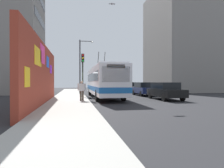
{
  "coord_description": "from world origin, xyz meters",
  "views": [
    {
      "loc": [
        -18.89,
        1.19,
        1.62
      ],
      "look_at": [
        1.03,
        -2.58,
        1.42
      ],
      "focal_mm": 32.23,
      "sensor_mm": 36.0,
      "label": 1
    }
  ],
  "objects_px": {
    "city_bus": "(104,81)",
    "street_lamp": "(81,63)",
    "parked_car_navy": "(144,89)",
    "pedestrian_at_curb": "(82,89)",
    "parked_car_silver": "(131,87)",
    "traffic_light": "(83,68)",
    "parked_car_black": "(165,91)"
  },
  "relations": [
    {
      "from": "traffic_light",
      "to": "street_lamp",
      "type": "height_order",
      "value": "street_lamp"
    },
    {
      "from": "parked_car_silver",
      "to": "pedestrian_at_curb",
      "type": "xyz_separation_m",
      "value": [
        -12.22,
        7.6,
        0.22
      ]
    },
    {
      "from": "parked_car_black",
      "to": "traffic_light",
      "type": "height_order",
      "value": "traffic_light"
    },
    {
      "from": "traffic_light",
      "to": "parked_car_silver",
      "type": "bearing_deg",
      "value": -42.0
    },
    {
      "from": "city_bus",
      "to": "street_lamp",
      "type": "xyz_separation_m",
      "value": [
        5.45,
        2.06,
        2.32
      ]
    },
    {
      "from": "parked_car_navy",
      "to": "street_lamp",
      "type": "bearing_deg",
      "value": 66.0
    },
    {
      "from": "parked_car_silver",
      "to": "street_lamp",
      "type": "height_order",
      "value": "street_lamp"
    },
    {
      "from": "parked_car_navy",
      "to": "parked_car_silver",
      "type": "relative_size",
      "value": 0.93
    },
    {
      "from": "parked_car_silver",
      "to": "pedestrian_at_curb",
      "type": "relative_size",
      "value": 2.91
    },
    {
      "from": "city_bus",
      "to": "street_lamp",
      "type": "height_order",
      "value": "street_lamp"
    },
    {
      "from": "city_bus",
      "to": "parked_car_black",
      "type": "height_order",
      "value": "city_bus"
    },
    {
      "from": "traffic_light",
      "to": "city_bus",
      "type": "bearing_deg",
      "value": -76.32
    },
    {
      "from": "traffic_light",
      "to": "street_lamp",
      "type": "relative_size",
      "value": 0.62
    },
    {
      "from": "city_bus",
      "to": "pedestrian_at_curb",
      "type": "xyz_separation_m",
      "value": [
        -4.58,
        2.4,
        -0.7
      ]
    },
    {
      "from": "parked_car_silver",
      "to": "city_bus",
      "type": "bearing_deg",
      "value": 145.76
    },
    {
      "from": "parked_car_black",
      "to": "street_lamp",
      "type": "relative_size",
      "value": 0.68
    },
    {
      "from": "traffic_light",
      "to": "parked_car_black",
      "type": "bearing_deg",
      "value": -111.05
    },
    {
      "from": "parked_car_silver",
      "to": "parked_car_black",
      "type": "bearing_deg",
      "value": -180.0
    },
    {
      "from": "parked_car_navy",
      "to": "pedestrian_at_curb",
      "type": "relative_size",
      "value": 2.69
    },
    {
      "from": "city_bus",
      "to": "parked_car_black",
      "type": "bearing_deg",
      "value": -122.81
    },
    {
      "from": "parked_car_black",
      "to": "traffic_light",
      "type": "distance_m",
      "value": 8.17
    },
    {
      "from": "parked_car_navy",
      "to": "street_lamp",
      "type": "xyz_separation_m",
      "value": [
        3.23,
        7.26,
        3.24
      ]
    },
    {
      "from": "city_bus",
      "to": "parked_car_navy",
      "type": "relative_size",
      "value": 2.98
    },
    {
      "from": "pedestrian_at_curb",
      "to": "traffic_light",
      "type": "bearing_deg",
      "value": -3.48
    },
    {
      "from": "parked_car_silver",
      "to": "traffic_light",
      "type": "xyz_separation_m",
      "value": [
        -8.16,
        7.35,
        2.18
      ]
    },
    {
      "from": "parked_car_black",
      "to": "traffic_light",
      "type": "bearing_deg",
      "value": 68.95
    },
    {
      "from": "pedestrian_at_curb",
      "to": "parked_car_silver",
      "type": "bearing_deg",
      "value": -31.87
    },
    {
      "from": "city_bus",
      "to": "pedestrian_at_curb",
      "type": "bearing_deg",
      "value": 152.38
    },
    {
      "from": "city_bus",
      "to": "parked_car_silver",
      "type": "height_order",
      "value": "city_bus"
    },
    {
      "from": "parked_car_silver",
      "to": "street_lamp",
      "type": "xyz_separation_m",
      "value": [
        -2.19,
        7.26,
        3.24
      ]
    },
    {
      "from": "city_bus",
      "to": "parked_car_navy",
      "type": "height_order",
      "value": "city_bus"
    },
    {
      "from": "parked_car_silver",
      "to": "street_lamp",
      "type": "bearing_deg",
      "value": 106.79
    }
  ]
}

